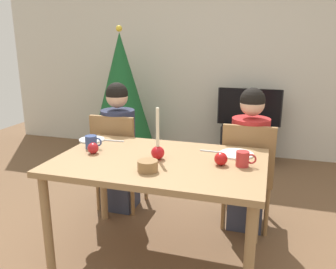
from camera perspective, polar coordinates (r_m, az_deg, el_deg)
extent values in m
plane|color=brown|center=(2.66, -1.33, -19.52)|extent=(7.68, 7.68, 0.00)
cube|color=beige|center=(4.73, 8.69, 12.49)|extent=(6.40, 0.10, 2.60)
cube|color=#99754C|center=(2.32, -1.44, -4.58)|extent=(1.40, 0.90, 0.04)
cylinder|color=#99754C|center=(2.44, -19.33, -14.15)|extent=(0.06, 0.06, 0.71)
cylinder|color=#99754C|center=(2.05, 13.23, -19.84)|extent=(0.06, 0.06, 0.71)
cylinder|color=#99754C|center=(3.03, -10.68, -7.57)|extent=(0.06, 0.06, 0.71)
cylinder|color=#99754C|center=(2.73, 14.42, -10.52)|extent=(0.06, 0.06, 0.71)
cube|color=olive|center=(3.24, -7.63, -4.51)|extent=(0.40, 0.40, 0.04)
cube|color=olive|center=(3.01, -9.20, -1.21)|extent=(0.40, 0.04, 0.45)
cylinder|color=olive|center=(3.40, -3.68, -7.45)|extent=(0.04, 0.04, 0.41)
cylinder|color=olive|center=(3.53, -8.89, -6.76)|extent=(0.04, 0.04, 0.41)
cylinder|color=olive|center=(3.12, -5.90, -9.75)|extent=(0.04, 0.04, 0.41)
cylinder|color=olive|center=(3.25, -11.50, -8.87)|extent=(0.04, 0.04, 0.41)
cube|color=olive|center=(2.97, 13.08, -6.61)|extent=(0.40, 0.40, 0.04)
cube|color=olive|center=(2.72, 13.11, -3.20)|extent=(0.40, 0.04, 0.45)
cylinder|color=olive|center=(3.22, 16.12, -9.48)|extent=(0.04, 0.04, 0.41)
cylinder|color=olive|center=(3.23, 10.02, -8.97)|extent=(0.04, 0.04, 0.41)
cylinder|color=olive|center=(2.91, 15.97, -12.22)|extent=(0.04, 0.04, 0.41)
cylinder|color=olive|center=(2.92, 9.17, -11.63)|extent=(0.04, 0.04, 0.41)
cube|color=#33384C|center=(3.27, -7.87, -8.17)|extent=(0.28, 0.28, 0.45)
cylinder|color=#282D47|center=(3.12, -8.18, -0.30)|extent=(0.30, 0.30, 0.48)
sphere|color=tan|center=(3.04, -8.43, 6.16)|extent=(0.19, 0.19, 0.19)
sphere|color=black|center=(3.04, -8.45, 6.72)|extent=(0.19, 0.19, 0.19)
cube|color=#33384C|center=(3.01, 12.77, -10.58)|extent=(0.28, 0.28, 0.45)
cylinder|color=#AD2323|center=(2.84, 13.32, -2.11)|extent=(0.30, 0.30, 0.48)
sphere|color=tan|center=(2.76, 13.77, 4.95)|extent=(0.19, 0.19, 0.19)
sphere|color=black|center=(2.75, 13.81, 5.56)|extent=(0.19, 0.19, 0.19)
cube|color=black|center=(4.56, 12.93, -1.37)|extent=(0.64, 0.40, 0.48)
cube|color=black|center=(4.46, 13.29, 4.44)|extent=(0.79, 0.04, 0.46)
cube|color=black|center=(4.46, 13.29, 4.43)|extent=(0.76, 0.05, 0.46)
cylinder|color=brown|center=(4.75, -7.38, -2.60)|extent=(0.08, 0.08, 0.14)
cone|color=#195628|center=(4.56, -7.73, 7.13)|extent=(0.84, 0.84, 1.48)
sphere|color=yellow|center=(4.52, -8.10, 16.96)|extent=(0.08, 0.08, 0.08)
sphere|color=red|center=(2.31, -1.68, -3.02)|extent=(0.09, 0.09, 0.09)
cylinder|color=#EFE5C6|center=(2.26, -1.72, 1.20)|extent=(0.02, 0.02, 0.26)
cylinder|color=silver|center=(2.81, -12.48, -0.83)|extent=(0.20, 0.20, 0.01)
cylinder|color=white|center=(2.45, 11.25, -3.16)|extent=(0.23, 0.23, 0.01)
cylinder|color=#33477F|center=(2.60, -12.60, -1.21)|extent=(0.09, 0.09, 0.09)
torus|color=#33477F|center=(2.57, -11.54, -1.21)|extent=(0.06, 0.01, 0.06)
cylinder|color=#B72D2D|center=(2.23, 12.20, -3.96)|extent=(0.08, 0.08, 0.10)
torus|color=#B72D2D|center=(2.22, 13.58, -3.95)|extent=(0.07, 0.01, 0.07)
cube|color=silver|center=(2.76, -9.04, -1.02)|extent=(0.18, 0.02, 0.01)
cube|color=silver|center=(2.48, 7.35, -2.80)|extent=(0.18, 0.02, 0.01)
cylinder|color=olive|center=(2.11, -3.45, -5.19)|extent=(0.13, 0.13, 0.07)
sphere|color=#AC1B21|center=(2.48, -12.29, -2.22)|extent=(0.08, 0.08, 0.08)
sphere|color=red|center=(2.22, 8.73, -4.01)|extent=(0.08, 0.08, 0.08)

